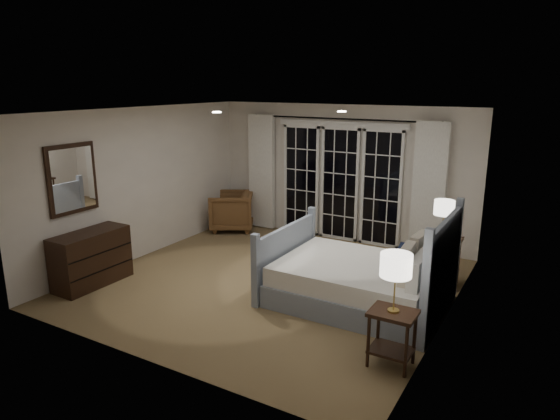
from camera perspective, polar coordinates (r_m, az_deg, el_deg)
The scene contains 20 objects.
floor at distance 7.49m, azimuth -1.06°, elevation -8.25°, with size 5.00×5.00×0.00m, color brown.
ceiling at distance 6.92m, azimuth -1.16°, elevation 11.22°, with size 5.00×5.00×0.00m, color white.
wall_left at distance 8.64m, azimuth -15.45°, elevation 2.99°, with size 0.02×5.00×2.50m, color beige.
wall_right at distance 6.22m, azimuth 18.99°, elevation -1.65°, with size 0.02×5.00×2.50m, color beige.
wall_back at distance 9.28m, azimuth 6.96°, elevation 4.18°, with size 5.00×0.02×2.50m, color beige.
wall_front at distance 5.21m, azimuth -15.57°, elevation -4.45°, with size 5.00×0.02×2.50m, color beige.
french_doors at distance 9.27m, azimuth 6.83°, elevation 3.16°, with size 2.50×0.04×2.20m.
curtain_rod at distance 9.07m, azimuth 6.89°, elevation 10.31°, with size 0.03×0.03×3.50m, color black.
curtain_left at distance 9.95m, azimuth -2.11°, elevation 4.38°, with size 0.55×0.10×2.25m, color white.
curtain_right at distance 8.68m, azimuth 16.66°, elevation 2.28°, with size 0.55×0.10×2.25m, color white.
downlight_a at distance 7.08m, azimuth 7.08°, elevation 11.11°, with size 0.12×0.12×0.01m, color white.
downlight_b at distance 6.93m, azimuth -7.24°, elevation 11.03°, with size 0.12×0.12×0.01m, color white.
bed at distance 6.79m, azimuth 9.29°, elevation -7.91°, with size 2.24×1.61×1.31m.
nightstand_left at distance 5.42m, azimuth 12.69°, elevation -13.24°, with size 0.47×0.38×0.61m.
nightstand_right at distance 7.63m, azimuth 17.86°, elevation -4.75°, with size 0.55×0.44×0.71m.
lamp_left at distance 5.14m, azimuth 13.13°, elevation -6.22°, with size 0.32×0.32×0.62m.
lamp_right at distance 7.44m, azimuth 18.26°, elevation 0.21°, with size 0.29×0.29×0.56m.
armchair at distance 10.01m, azimuth -5.58°, elevation -0.11°, with size 0.82×0.84×0.77m, color brown.
dresser at distance 7.79m, azimuth -20.77°, elevation -5.18°, with size 0.48×1.13×0.80m.
mirror at distance 7.69m, azimuth -22.65°, elevation 3.29°, with size 0.05×0.85×1.00m.
Camera 1 is at (3.59, -5.90, 2.89)m, focal length 32.00 mm.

